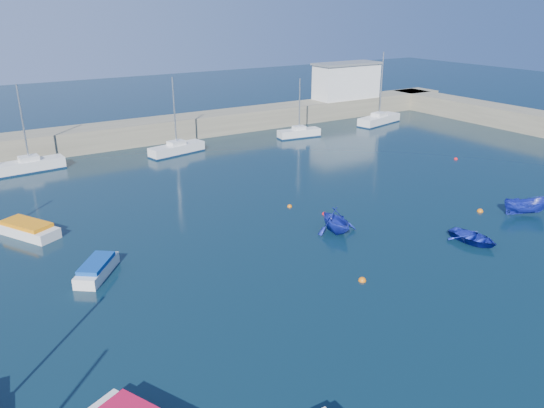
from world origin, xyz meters
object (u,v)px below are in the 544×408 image
harbor_office (346,82)px  dinghy_center (473,238)px  sailboat_7 (299,133)px  dinghy_right (526,206)px  sailboat_6 (177,149)px  dinghy_left (336,220)px  sailboat_5 (30,165)px  motorboat_1 (97,269)px  sailboat_8 (379,119)px  motorboat_2 (27,229)px

harbor_office → dinghy_center: size_ratio=2.80×
sailboat_7 → dinghy_right: bearing=-172.9°
dinghy_center → sailboat_6: bearing=97.7°
dinghy_center → dinghy_left: (-7.09, 6.73, 0.56)m
dinghy_left → dinghy_right: (15.17, -5.44, -0.22)m
sailboat_5 → dinghy_left: sailboat_5 is taller
harbor_office → motorboat_1: 56.40m
dinghy_right → motorboat_1: bearing=105.4°
harbor_office → dinghy_left: size_ratio=2.82×
sailboat_5 → dinghy_center: (23.74, -35.35, -0.28)m
sailboat_6 → sailboat_5: bearing=72.0°
sailboat_8 → motorboat_2: bearing=93.7°
sailboat_7 → motorboat_2: sailboat_7 is taller
motorboat_2 → sailboat_6: bearing=10.9°
harbor_office → motorboat_1: bearing=-145.4°
sailboat_6 → dinghy_center: size_ratio=2.41×
sailboat_6 → motorboat_2: bearing=118.3°
dinghy_left → sailboat_7: bearing=67.1°
sailboat_5 → dinghy_center: size_ratio=2.46×
dinghy_left → dinghy_right: size_ratio=0.95×
dinghy_left → dinghy_right: dinghy_left is taller
sailboat_6 → sailboat_8: (30.75, -0.10, 0.04)m
motorboat_2 → dinghy_center: 32.33m
sailboat_7 → dinghy_right: sailboat_7 is taller
sailboat_6 → dinghy_right: sailboat_6 is taller
sailboat_6 → dinghy_left: (1.37, -27.03, 0.33)m
motorboat_1 → dinghy_left: (16.91, -2.59, 0.48)m
harbor_office → sailboat_7: bearing=-150.2°
sailboat_6 → sailboat_7: sailboat_6 is taller
sailboat_8 → motorboat_1: 52.30m
sailboat_5 → sailboat_7: sailboat_5 is taller
sailboat_5 → sailboat_6: sailboat_5 is taller
sailboat_6 → harbor_office: bearing=-88.4°
sailboat_6 → dinghy_center: 34.80m
motorboat_1 → motorboat_2: 9.38m
harbor_office → sailboat_7: 17.14m
dinghy_center → dinghy_left: size_ratio=1.01×
motorboat_1 → motorboat_2: size_ratio=0.75×
dinghy_center → dinghy_right: bearing=2.7°
motorboat_2 → dinghy_left: bearing=-60.1°
sailboat_5 → sailboat_6: bearing=-100.7°
harbor_office → sailboat_7: (-14.35, -8.21, -4.52)m
sailboat_7 → motorboat_1: (-31.94, -23.68, -0.12)m
harbor_office → motorboat_1: size_ratio=2.49×
sailboat_8 → dinghy_left: (-29.38, -26.93, 0.29)m
sailboat_8 → dinghy_center: 40.37m
motorboat_2 → sailboat_7: bearing=-6.4°
motorboat_2 → dinghy_right: dinghy_right is taller
sailboat_6 → motorboat_1: size_ratio=2.15×
sailboat_7 → dinghy_left: size_ratio=2.09×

